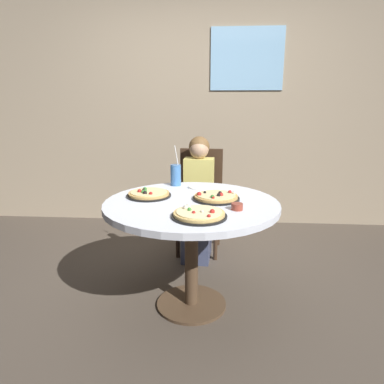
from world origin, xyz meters
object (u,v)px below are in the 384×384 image
pizza_cheese (216,197)px  soda_cup (176,175)px  dining_table (191,217)px  diner_child (198,205)px  pizza_veggie (199,214)px  pizza_pepperoni (149,194)px  sauce_bowl (237,207)px  chair_wooden (200,194)px  plate_small (200,187)px

pizza_cheese → soda_cup: size_ratio=1.01×
soda_cup → dining_table: bearing=-70.8°
diner_child → pizza_veggie: bearing=-86.4°
pizza_veggie → soda_cup: size_ratio=1.01×
dining_table → pizza_pepperoni: size_ratio=3.74×
sauce_bowl → chair_wooden: bearing=103.4°
sauce_bowl → pizza_cheese: bearing=119.8°
soda_cup → sauce_bowl: size_ratio=4.39×
dining_table → pizza_pepperoni: (-0.30, 0.10, 0.12)m
pizza_pepperoni → pizza_veggie: bearing=-48.5°
diner_child → soda_cup: (-0.15, -0.38, 0.35)m
dining_table → soda_cup: soda_cup is taller
pizza_cheese → plate_small: (-0.12, 0.32, -0.01)m
pizza_pepperoni → soda_cup: soda_cup is taller
pizza_veggie → pizza_pepperoni: size_ratio=1.03×
pizza_cheese → pizza_pepperoni: pizza_cheese is taller
diner_child → pizza_pepperoni: diner_child is taller
dining_table → pizza_veggie: size_ratio=3.62×
dining_table → sauce_bowl: bearing=-29.3°
pizza_veggie → sauce_bowl: bearing=34.8°
pizza_pepperoni → diner_child: bearing=67.8°
pizza_cheese → chair_wooden: bearing=99.1°
pizza_cheese → plate_small: pizza_cheese is taller
pizza_cheese → sauce_bowl: bearing=-60.2°
dining_table → pizza_veggie: (0.07, -0.31, 0.12)m
diner_child → dining_table: bearing=-89.7°
diner_child → soda_cup: bearing=-111.2°
pizza_veggie → plate_small: pizza_veggie is taller
sauce_bowl → plate_small: (-0.24, 0.54, -0.02)m
diner_child → sauce_bowl: 1.06m
pizza_veggie → pizza_cheese: size_ratio=1.00×
diner_child → pizza_veggie: size_ratio=3.48×
pizza_veggie → pizza_cheese: (0.09, 0.37, 0.00)m
dining_table → diner_child: 0.84m
chair_wooden → plate_small: 0.67m
pizza_pepperoni → soda_cup: (0.15, 0.34, 0.06)m
soda_cup → sauce_bowl: bearing=-53.9°
diner_child → pizza_veggie: diner_child is taller
pizza_pepperoni → plate_small: size_ratio=1.67×
dining_table → chair_wooden: 1.01m
soda_cup → plate_small: 0.22m
chair_wooden → pizza_veggie: 1.34m
pizza_pepperoni → sauce_bowl: 0.64m
diner_child → plate_small: size_ratio=6.01×
dining_table → chair_wooden: bearing=89.7°
dining_table → pizza_cheese: bearing=21.0°
dining_table → sauce_bowl: sauce_bowl is taller
dining_table → pizza_pepperoni: pizza_pepperoni is taller
pizza_cheese → plate_small: size_ratio=1.72×
pizza_cheese → pizza_pepperoni: size_ratio=1.03×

